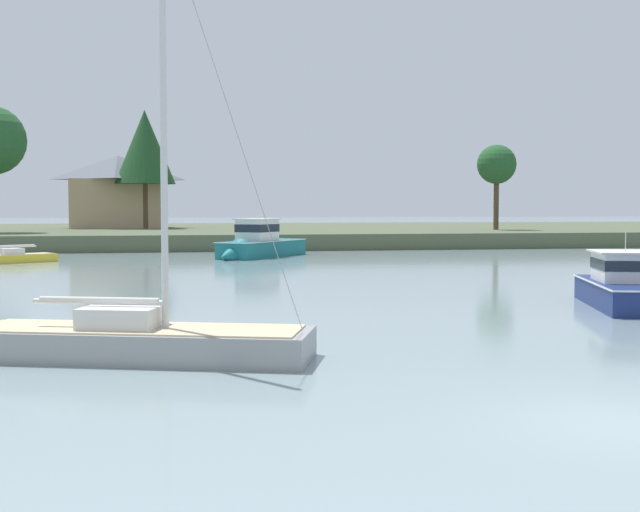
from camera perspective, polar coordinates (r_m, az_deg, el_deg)
The scene contains 9 objects.
ground_plane at distance 15.21m, azimuth 19.55°, elevation -10.63°, with size 549.49×549.49×0.00m, color gray.
far_shore_bank at distance 93.10m, azimuth -5.76°, elevation 1.53°, with size 247.27×49.91×1.36m, color #4C563D.
cruiser_navy at distance 32.96m, azimuth 19.77°, elevation -2.36°, with size 4.36×7.77×3.64m.
sailboat_grey at distance 20.58m, azimuth -12.24°, elevation -6.21°, with size 8.55×4.78×11.13m.
cruiser_teal at distance 60.15m, azimuth -4.39°, elevation 0.47°, with size 7.91×9.45×5.04m.
sailboat_yellow at distance 57.64m, azimuth -20.54°, elevation -0.27°, with size 6.22×5.03×9.16m.
shore_tree_inland_a at distance 89.33m, azimuth -11.82°, elevation 7.24°, with size 6.24×6.24×12.28m.
shore_tree_center_left at distance 84.99m, azimuth 11.92°, elevation 6.06°, with size 3.87×3.87×8.40m.
cottage_behind_trees at distance 93.03m, azimuth -13.57°, elevation 4.35°, with size 10.21×8.63×7.78m.
Camera 1 is at (-7.42, -12.78, 3.63)m, focal length 47.06 mm.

